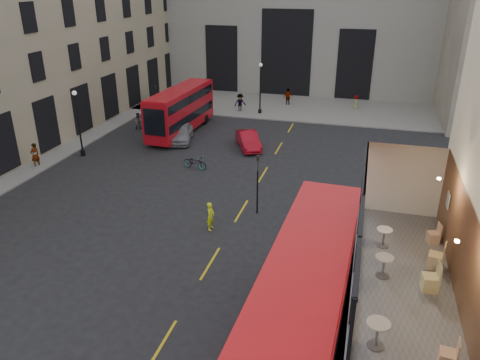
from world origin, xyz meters
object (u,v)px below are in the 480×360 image
(cafe_chair_a, at_px, (448,358))
(cafe_chair_c, at_px, (436,260))
(pedestrian_c, at_px, (288,97))
(pedestrian_e, at_px, (35,155))
(street_lamp_b, at_px, (260,92))
(bus_far, at_px, (181,108))
(traffic_light_far, at_px, (156,99))
(pedestrian_b, at_px, (240,103))
(street_lamp_a, at_px, (79,127))
(pedestrian_d, at_px, (356,102))
(bicycle, at_px, (195,162))
(traffic_light_near, at_px, (258,177))
(pedestrian_a, at_px, (139,121))
(cafe_chair_d, at_px, (433,237))
(cyclist, at_px, (211,216))
(bus_near, at_px, (307,302))
(car_a, at_px, (181,133))
(car_c, at_px, (179,116))
(cafe_table_far, at_px, (384,235))
(cafe_table_near, at_px, (378,331))
(cafe_table_mid, at_px, (384,263))
(car_b, at_px, (248,140))
(cafe_chair_b, at_px, (430,282))

(cafe_chair_a, bearing_deg, cafe_chair_c, 88.09)
(pedestrian_c, bearing_deg, pedestrian_e, 21.49)
(street_lamp_b, distance_m, bus_far, 9.84)
(traffic_light_far, bearing_deg, pedestrian_e, -106.94)
(pedestrian_e, distance_m, cafe_chair_c, 30.09)
(pedestrian_b, distance_m, pedestrian_c, 6.04)
(street_lamp_a, distance_m, pedestrian_d, 29.19)
(street_lamp_b, bearing_deg, pedestrian_e, -124.20)
(bicycle, xyz_separation_m, cafe_chair_a, (14.62, -21.02, 4.34))
(traffic_light_near, xyz_separation_m, pedestrian_a, (-14.83, 13.68, -1.62))
(pedestrian_d, xyz_separation_m, cafe_chair_d, (3.97, -35.67, 4.04))
(cafe_chair_a, bearing_deg, cyclist, 129.86)
(bicycle, relative_size, pedestrian_c, 1.02)
(pedestrian_e, bearing_deg, bicycle, 122.64)
(bus_near, relative_size, cafe_chair_c, 12.70)
(pedestrian_a, height_order, cafe_chair_c, cafe_chair_c)
(car_a, xyz_separation_m, cafe_chair_c, (18.20, -22.30, 4.11))
(cafe_chair_d, bearing_deg, car_c, 128.45)
(cafe_table_far, xyz_separation_m, cafe_chair_c, (1.65, -0.95, -0.16))
(car_c, distance_m, cafe_chair_d, 33.51)
(bus_far, height_order, pedestrian_c, bus_far)
(cyclist, height_order, pedestrian_e, pedestrian_e)
(cafe_table_near, distance_m, cafe_table_mid, 3.25)
(bicycle, distance_m, cafe_chair_a, 25.97)
(pedestrian_b, xyz_separation_m, pedestrian_c, (4.43, 4.10, -0.03))
(pedestrian_c, bearing_deg, street_lamp_a, 21.41)
(car_b, height_order, cafe_chair_b, cafe_chair_b)
(traffic_light_far, bearing_deg, pedestrian_b, 42.27)
(pedestrian_b, height_order, pedestrian_c, pedestrian_b)
(bus_near, height_order, cyclist, bus_near)
(street_lamp_b, relative_size, pedestrian_b, 2.69)
(cyclist, distance_m, pedestrian_a, 20.70)
(bus_near, height_order, cafe_chair_d, cafe_chair_d)
(traffic_light_near, height_order, cafe_table_far, cafe_table_far)
(car_b, xyz_separation_m, pedestrian_b, (-3.70, 10.82, 0.29))
(car_a, height_order, cafe_chair_d, cafe_chair_d)
(traffic_light_near, height_order, traffic_light_far, same)
(traffic_light_far, distance_m, pedestrian_c, 15.29)
(car_c, distance_m, pedestrian_c, 13.17)
(traffic_light_near, height_order, cafe_chair_a, cafe_chair_a)
(cyclist, xyz_separation_m, pedestrian_d, (6.76, 29.21, -0.04))
(cyclist, bearing_deg, cafe_chair_c, -124.39)
(pedestrian_e, height_order, cafe_table_far, cafe_table_far)
(street_lamp_a, relative_size, cyclist, 3.17)
(traffic_light_near, xyz_separation_m, cafe_chair_d, (8.62, -9.10, 2.41))
(car_a, bearing_deg, cafe_table_mid, -69.31)
(bus_near, relative_size, cafe_chair_d, 15.63)
(traffic_light_near, relative_size, car_c, 0.86)
(street_lamp_b, xyz_separation_m, bicycle, (-1.23, -16.19, -1.88))
(pedestrian_b, height_order, pedestrian_e, pedestrian_b)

